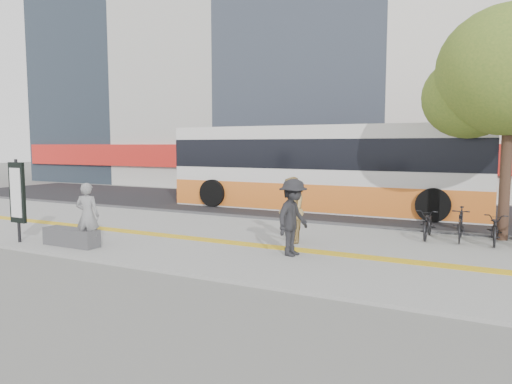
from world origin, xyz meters
The scene contains 13 objects.
ground centered at (0.00, 0.00, 0.00)m, with size 120.00×120.00×0.00m, color slate.
sidewalk centered at (0.00, 1.50, 0.04)m, with size 40.00×7.00×0.08m, color gray.
tactile_strip centered at (0.00, 1.00, 0.09)m, with size 40.00×0.45×0.01m, color yellow.
street centered at (0.00, 9.00, 0.03)m, with size 40.00×8.00×0.06m, color black.
curb centered at (0.00, 5.00, 0.07)m, with size 40.00×0.25×0.14m, color #373639.
bench centered at (-2.60, -1.20, 0.30)m, with size 1.60×0.45×0.45m, color #373639.
signboard centered at (-4.20, -1.51, 1.37)m, with size 0.55×0.10×2.20m.
street_tree centered at (7.18, 4.82, 4.51)m, with size 4.40×3.80×6.31m.
bus centered at (0.75, 8.50, 1.63)m, with size 12.56×2.98×3.34m.
bicycle_row centered at (6.57, 4.00, 0.51)m, with size 2.99×1.58×0.91m.
seated_woman centered at (-2.03, -1.17, 0.90)m, with size 0.60×0.39×1.64m, color black.
pedestrian_tan centered at (2.24, 1.70, 0.95)m, with size 0.85×0.66×1.74m, color tan.
pedestrian_dark centered at (2.84, 0.41, 0.98)m, with size 1.16×0.67×1.79m, color black.
Camera 1 is at (6.99, -9.55, 2.64)m, focal length 32.99 mm.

